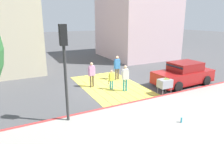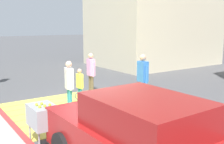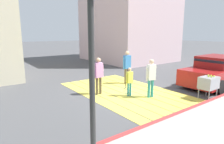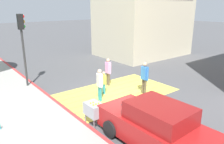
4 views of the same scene
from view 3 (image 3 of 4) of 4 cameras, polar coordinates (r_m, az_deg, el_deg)
The scene contains 11 objects.
ground_plane at distance 9.46m, azimuth 3.65°, elevation -5.66°, with size 120.00×120.00×0.00m, color #4C4C4F.
crosswalk_stripes at distance 9.46m, azimuth 3.65°, elevation -5.62°, with size 6.40×3.80×0.01m.
curb_painted at distance 7.41m, azimuth 20.40°, elevation -10.73°, with size 0.16×40.00×0.13m, color #BC3333.
building_far_south at distance 20.53m, azimuth 4.75°, elevation 16.53°, with size 8.00×7.04×9.29m.
car_parked_near_curb at distance 11.72m, azimuth 27.88°, elevation 0.04°, with size 2.05×4.33×1.57m.
traffic_light_corner at distance 3.86m, azimuth -6.37°, elevation 15.47°, with size 0.39×0.28×4.24m.
tennis_ball_cart at distance 9.19m, azimuth 26.26°, elevation -2.82°, with size 0.56×0.80×1.02m.
pedestrian_adult_lead at distance 10.71m, azimuth 4.39°, elevation 2.09°, with size 0.25×0.52×1.80m.
pedestrian_adult_trailing at distance 8.51m, azimuth 11.27°, elevation -1.01°, with size 0.28×0.48×1.67m.
pedestrian_adult_side at distance 8.80m, azimuth -3.92°, elevation -0.37°, with size 0.24×0.49×1.68m.
pedestrian_child_with_racket at distance 8.62m, azimuth 5.04°, elevation -2.40°, with size 0.28×0.39×1.28m.
Camera 3 is at (-6.89, 5.86, 2.75)m, focal length 31.48 mm.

